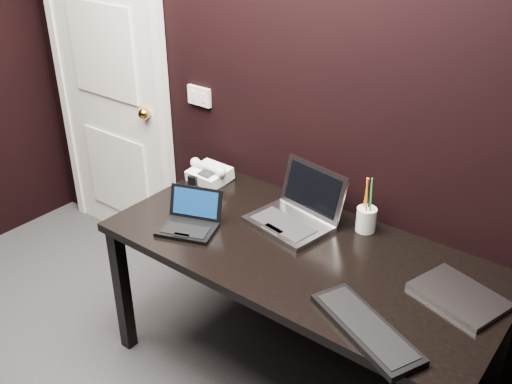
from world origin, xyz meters
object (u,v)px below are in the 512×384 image
Objects in this scene: desk at (300,264)px; netbook at (190,222)px; closed_laptop at (459,296)px; pen_cup at (366,218)px; silver_laptop at (295,214)px; desk_phone at (209,173)px; door at (109,84)px; mobile_phone at (193,187)px; ext_keyboard at (366,328)px.

netbook is (-0.49, -0.17, 0.11)m from desk.
pen_cup is (-0.51, 0.21, 0.05)m from closed_laptop.
pen_cup reaches higher than silver_laptop.
door is at bearing 171.36° from desk_phone.
desk is at bearing -6.35° from mobile_phone.
desk_phone is at bearing 100.31° from mobile_phone.
netbook is at bearing -143.66° from pen_cup.
ext_keyboard is (0.95, -0.12, -0.02)m from netbook.
closed_laptop is 4.00× the size of mobile_phone.
desk_phone is (-1.19, 0.52, 0.03)m from ext_keyboard.
closed_laptop is at bearing 12.53° from netbook.
silver_laptop is 0.75m from ext_keyboard.
ext_keyboard reaches higher than closed_laptop.
desk is at bearing -12.82° from door.
desk is 0.36m from pen_cup.
mobile_phone is (-0.70, 0.08, 0.11)m from desk.
desk_phone is at bearing 121.02° from netbook.
door is 1.26× the size of desk.
pen_cup is (0.85, 0.22, 0.03)m from mobile_phone.
desk is at bearing 148.07° from ext_keyboard.
desk_phone reaches higher than desk.
door is 5.28× the size of silver_laptop.
door reaches higher than closed_laptop.
pen_cup reaches higher than closed_laptop.
silver_laptop is at bearing 42.63° from netbook.
door is at bearing 167.18° from desk.
pen_cup is at bearing 64.16° from desk.
desk is at bearing -115.84° from pen_cup.
ext_keyboard is 0.67m from pen_cup.
ext_keyboard is at bearing -17.43° from door.
pen_cup is at bearing -2.42° from door.
desk is 0.55m from ext_keyboard.
mobile_phone is at bearing -179.63° from closed_laptop.
netbook is 0.32m from mobile_phone.
netbook is 0.64× the size of ext_keyboard.
netbook is at bearing -161.17° from desk.
door is 23.08× the size of mobile_phone.
desk is 5.47× the size of netbook.
door reaches higher than silver_laptop.
desk_phone is at bearing 173.85° from closed_laptop.
netbook is 0.48m from silver_laptop.
silver_laptop reaches higher than desk_phone.
silver_laptop reaches higher than closed_laptop.
door is 6.89× the size of netbook.
ext_keyboard is 2.03× the size of desk_phone.
silver_laptop is at bearing 175.02° from closed_laptop.
mobile_phone is (0.95, -0.30, -0.27)m from door.
silver_laptop reaches higher than ext_keyboard.
door is at bearing 154.98° from netbook.
desk_phone is at bearing -175.82° from pen_cup.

